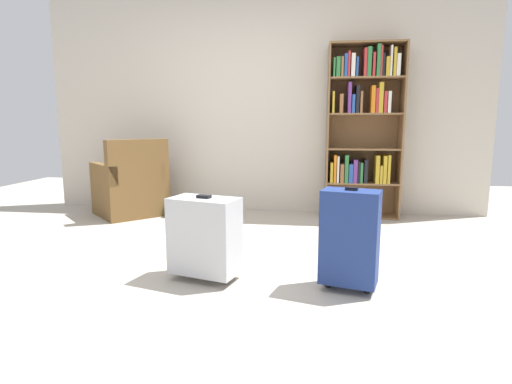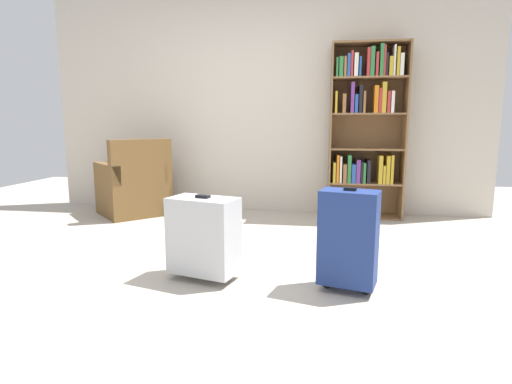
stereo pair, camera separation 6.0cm
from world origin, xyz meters
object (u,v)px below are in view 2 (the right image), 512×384
at_px(armchair, 134,188).
at_px(suitcase_silver, 204,235).
at_px(bookshelf, 367,123).
at_px(mug, 171,213).
at_px(suitcase_navy_blue, 348,238).

relative_size(armchair, suitcase_silver, 1.66).
bearing_deg(suitcase_silver, bookshelf, 59.72).
xyz_separation_m(mug, suitcase_navy_blue, (1.90, -1.87, 0.31)).
xyz_separation_m(armchair, mug, (0.47, -0.06, -0.27)).
bearing_deg(bookshelf, armchair, -173.36).
distance_m(armchair, mug, 0.55).
relative_size(bookshelf, suitcase_navy_blue, 2.86).
relative_size(bookshelf, suitcase_silver, 3.26).
bearing_deg(mug, suitcase_navy_blue, -44.55).
distance_m(bookshelf, armchair, 2.80).
bearing_deg(armchair, mug, -7.83).
relative_size(mug, suitcase_silver, 0.20).
bearing_deg(suitcase_navy_blue, mug, 135.45).
height_order(suitcase_silver, suitcase_navy_blue, suitcase_navy_blue).
xyz_separation_m(bookshelf, suitcase_silver, (-1.28, -2.19, -0.77)).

